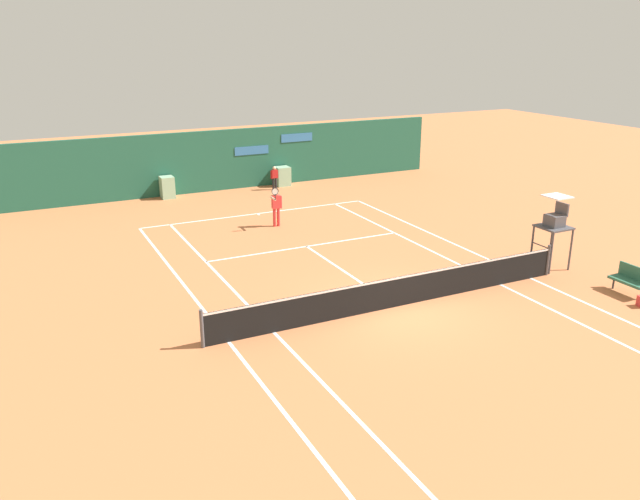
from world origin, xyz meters
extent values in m
plane|color=#C67042|center=(0.00, 0.00, 0.00)|extent=(80.00, 80.00, 0.00)
cube|color=white|center=(0.00, 11.70, 0.00)|extent=(10.60, 0.10, 0.01)
cube|color=white|center=(-5.30, 0.00, 0.00)|extent=(0.10, 23.40, 0.01)
cube|color=white|center=(-4.00, 0.00, 0.00)|extent=(0.10, 23.40, 0.01)
cube|color=white|center=(4.00, 0.00, 0.00)|extent=(0.10, 23.40, 0.01)
cube|color=white|center=(5.30, 0.00, 0.00)|extent=(0.10, 23.40, 0.01)
cube|color=white|center=(0.00, 6.40, 0.00)|extent=(8.00, 0.10, 0.01)
cube|color=white|center=(0.00, 3.20, 0.00)|extent=(0.10, 6.40, 0.01)
cube|color=white|center=(0.00, 11.55, 0.00)|extent=(0.10, 0.24, 0.01)
cylinder|color=#4C4C51|center=(-6.00, 0.00, 0.53)|extent=(0.10, 0.10, 1.07)
cylinder|color=#4C4C51|center=(6.00, 0.00, 0.53)|extent=(0.10, 0.10, 1.07)
cube|color=black|center=(0.00, 0.00, 0.47)|extent=(12.00, 0.03, 0.95)
cube|color=white|center=(0.00, 0.00, 0.92)|extent=(12.00, 0.04, 0.06)
cube|color=#1E5642|center=(0.00, 17.00, 1.56)|extent=(25.00, 0.24, 3.12)
cube|color=#2D6BA8|center=(4.35, 16.86, 2.46)|extent=(1.83, 0.02, 0.44)
cube|color=#2D6BA8|center=(1.73, 16.86, 1.97)|extent=(1.88, 0.02, 0.44)
cube|color=#8CB793|center=(-2.94, 16.45, 0.54)|extent=(0.64, 0.70, 1.09)
cube|color=#8CB793|center=(3.29, 16.45, 0.51)|extent=(0.74, 0.70, 1.02)
cylinder|color=#47474C|center=(6.15, 0.03, 0.73)|extent=(0.07, 0.07, 1.46)
cylinder|color=#47474C|center=(6.15, 0.93, 0.73)|extent=(0.07, 0.07, 1.46)
cylinder|color=#47474C|center=(7.05, 0.03, 0.73)|extent=(0.07, 0.07, 1.46)
cylinder|color=#47474C|center=(7.05, 0.93, 0.73)|extent=(0.07, 0.07, 1.46)
cylinder|color=#47474C|center=(6.15, 0.48, 0.44)|extent=(0.04, 0.81, 0.04)
cylinder|color=#47474C|center=(6.15, 0.48, 0.88)|extent=(0.04, 0.81, 0.04)
cube|color=#47474C|center=(6.60, 0.48, 1.49)|extent=(1.00, 1.00, 0.06)
cube|color=#4C4C51|center=(6.60, 0.48, 1.72)|extent=(0.52, 0.56, 0.40)
cube|color=#4C4C51|center=(6.89, 0.48, 2.10)|extent=(0.06, 0.56, 0.45)
cube|color=white|center=(6.60, 0.48, 2.57)|extent=(0.76, 0.80, 0.04)
cylinder|color=#38383D|center=(7.02, -1.86, 0.19)|extent=(0.06, 0.06, 0.38)
cube|color=#2D664C|center=(7.02, -2.38, 0.42)|extent=(0.48, 1.18, 0.08)
cube|color=#2D664C|center=(7.29, -2.38, 0.67)|extent=(0.06, 1.18, 0.42)
cylinder|color=red|center=(0.12, 9.47, 0.40)|extent=(0.13, 0.13, 0.79)
cylinder|color=red|center=(-0.06, 9.48, 0.40)|extent=(0.13, 0.13, 0.79)
cube|color=red|center=(0.03, 9.47, 1.07)|extent=(0.37, 0.22, 0.55)
sphere|color=beige|center=(0.03, 9.47, 1.45)|extent=(0.22, 0.22, 0.22)
cylinder|color=white|center=(0.03, 9.47, 1.53)|extent=(0.21, 0.21, 0.06)
cylinder|color=red|center=(0.25, 9.46, 1.03)|extent=(0.08, 0.08, 0.53)
cylinder|color=beige|center=(-0.21, 9.22, 1.29)|extent=(0.11, 0.54, 0.08)
cylinder|color=black|center=(-0.22, 8.95, 1.40)|extent=(0.03, 0.03, 0.22)
torus|color=black|center=(-0.22, 8.95, 1.65)|extent=(0.30, 0.04, 0.30)
cylinder|color=silver|center=(-0.22, 8.95, 1.65)|extent=(0.26, 0.02, 0.26)
cylinder|color=black|center=(2.60, 15.75, 0.31)|extent=(0.10, 0.10, 0.63)
cylinder|color=black|center=(2.46, 15.75, 0.31)|extent=(0.10, 0.10, 0.63)
cube|color=#AD1E1E|center=(2.53, 15.75, 0.85)|extent=(0.29, 0.17, 0.44)
sphere|color=beige|center=(2.53, 15.75, 1.15)|extent=(0.17, 0.17, 0.17)
cylinder|color=#AD1E1E|center=(2.71, 15.75, 0.81)|extent=(0.07, 0.07, 0.42)
cylinder|color=#AD1E1E|center=(2.36, 15.76, 0.81)|extent=(0.07, 0.07, 0.42)
sphere|color=#CCE033|center=(0.34, 10.32, 0.03)|extent=(0.07, 0.07, 0.07)
camera|label=1|loc=(-9.91, -14.82, 7.77)|focal=35.92mm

